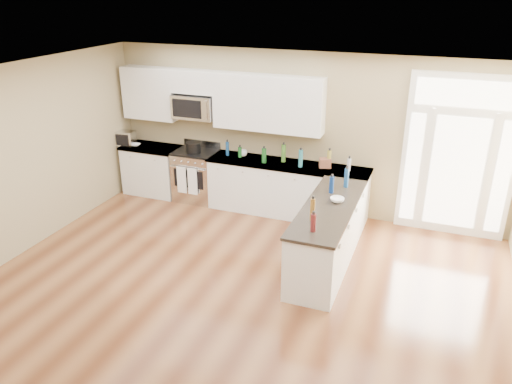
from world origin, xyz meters
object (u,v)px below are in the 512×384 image
stockpot (193,147)px  kitchen_range (197,175)px  peninsula_cabinet (327,237)px  toaster_oven (126,138)px

stockpot → kitchen_range: bearing=90.9°
peninsula_cabinet → kitchen_range: 3.20m
peninsula_cabinet → stockpot: (-2.85, 1.38, 0.62)m
toaster_oven → kitchen_range: bearing=-3.6°
kitchen_range → toaster_oven: 1.54m
stockpot → toaster_oven: toaster_oven is taller
peninsula_cabinet → toaster_oven: 4.53m
peninsula_cabinet → stockpot: size_ratio=8.55×
stockpot → toaster_oven: size_ratio=0.85×
peninsula_cabinet → toaster_oven: toaster_oven is taller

